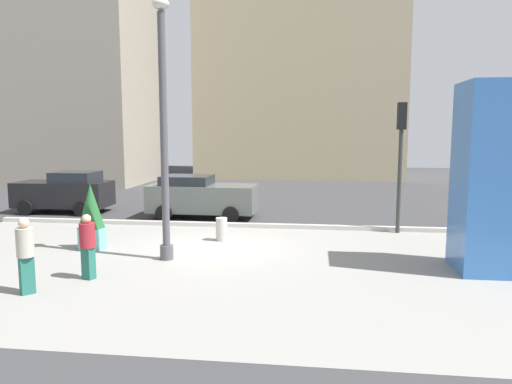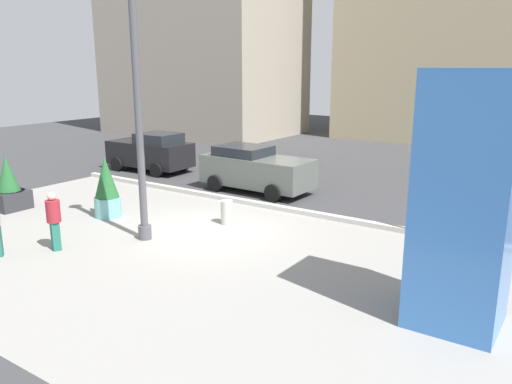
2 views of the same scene
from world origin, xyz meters
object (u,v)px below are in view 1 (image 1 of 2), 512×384
at_px(lamp_post, 164,137).
at_px(car_curb_east, 65,192).
at_px(concrete_bollard, 222,229).
at_px(pedestrian_crossing, 26,252).
at_px(potted_plant_by_pillar, 91,218).
at_px(pedestrian_on_sidewalk, 88,244).
at_px(traffic_light_far_side, 401,146).
at_px(car_far_lane, 201,196).
at_px(art_pillar_blue, 492,178).

relative_size(lamp_post, car_curb_east, 1.72).
xyz_separation_m(concrete_bollard, pedestrian_crossing, (-3.16, -5.44, 0.56)).
distance_m(potted_plant_by_pillar, car_curb_east, 7.32).
height_order(lamp_post, pedestrian_on_sidewalk, lamp_post).
relative_size(concrete_bollard, pedestrian_crossing, 0.45).
height_order(lamp_post, potted_plant_by_pillar, lamp_post).
bearing_deg(traffic_light_far_side, pedestrian_on_sidewalk, -142.49).
bearing_deg(pedestrian_on_sidewalk, traffic_light_far_side, 37.51).
height_order(concrete_bollard, pedestrian_on_sidewalk, pedestrian_on_sidewalk).
height_order(traffic_light_far_side, pedestrian_crossing, traffic_light_far_side).
relative_size(car_far_lane, pedestrian_crossing, 2.59).
relative_size(lamp_post, traffic_light_far_side, 1.54).
height_order(lamp_post, traffic_light_far_side, lamp_post).
bearing_deg(concrete_bollard, pedestrian_crossing, -120.16).
bearing_deg(potted_plant_by_pillar, pedestrian_on_sidewalk, -65.42).
relative_size(traffic_light_far_side, car_curb_east, 1.12).
bearing_deg(pedestrian_crossing, art_pillar_blue, 16.05).
xyz_separation_m(lamp_post, pedestrian_on_sidewalk, (-1.29, -1.91, -2.48)).
bearing_deg(traffic_light_far_side, art_pillar_blue, -71.85).
bearing_deg(art_pillar_blue, pedestrian_on_sidewalk, -169.11).
bearing_deg(pedestrian_crossing, potted_plant_by_pillar, 96.64).
xyz_separation_m(art_pillar_blue, car_curb_east, (-15.02, 6.96, -1.45)).
height_order(art_pillar_blue, traffic_light_far_side, art_pillar_blue).
bearing_deg(lamp_post, car_far_lane, 95.19).
xyz_separation_m(lamp_post, pedestrian_crossing, (-2.11, -3.06, -2.41)).
height_order(car_curb_east, car_far_lane, car_curb_east).
bearing_deg(concrete_bollard, car_far_lane, 112.37).
bearing_deg(traffic_light_far_side, potted_plant_by_pillar, -159.78).
relative_size(concrete_bollard, pedestrian_on_sidewalk, 0.48).
xyz_separation_m(lamp_post, art_pillar_blue, (8.30, -0.07, -1.01)).
bearing_deg(pedestrian_on_sidewalk, art_pillar_blue, 10.89).
distance_m(lamp_post, pedestrian_crossing, 4.43).
bearing_deg(traffic_light_far_side, car_far_lane, 164.95).
xyz_separation_m(art_pillar_blue, concrete_bollard, (-7.24, 2.45, -1.96)).
height_order(art_pillar_blue, concrete_bollard, art_pillar_blue).
bearing_deg(lamp_post, potted_plant_by_pillar, 161.25).
bearing_deg(car_far_lane, lamp_post, -84.81).
bearing_deg(potted_plant_by_pillar, car_curb_east, 124.66).
relative_size(potted_plant_by_pillar, car_curb_east, 0.49).
bearing_deg(potted_plant_by_pillar, car_far_lane, 69.99).
bearing_deg(car_curb_east, traffic_light_far_side, -10.64).
bearing_deg(car_far_lane, concrete_bollard, -67.63).
height_order(art_pillar_blue, pedestrian_crossing, art_pillar_blue).
xyz_separation_m(art_pillar_blue, car_far_lane, (-8.87, 6.40, -1.46)).
relative_size(lamp_post, pedestrian_crossing, 4.10).
bearing_deg(lamp_post, pedestrian_on_sidewalk, -124.08).
distance_m(potted_plant_by_pillar, car_far_lane, 5.82).
distance_m(concrete_bollard, pedestrian_crossing, 6.32).
bearing_deg(pedestrian_crossing, lamp_post, 55.43).
xyz_separation_m(car_far_lane, pedestrian_crossing, (-1.53, -9.40, 0.05)).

